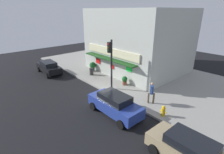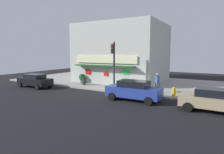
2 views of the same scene
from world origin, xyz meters
The scene contains 12 objects.
ground_plane centered at (0.00, 0.00, 0.00)m, with size 49.47×49.47×0.00m, color black.
sidewalk centered at (0.00, 6.46, 0.09)m, with size 32.98×12.92×0.17m, color gray.
corner_building centered at (-2.41, 7.52, 3.91)m, with size 10.77×9.97×7.49m.
traffic_light centered at (-0.02, 0.75, 3.28)m, with size 0.32×0.58×4.83m.
fire_hydrant centered at (6.05, 0.55, 0.58)m, with size 0.53×0.29×0.84m.
trash_can centered at (-4.53, 1.63, 0.60)m, with size 0.45×0.45×0.84m, color #2D2D2D.
pedestrian centered at (4.31, 1.41, 1.21)m, with size 0.56×0.54×1.86m.
potted_plant_by_doorway centered at (-5.58, 2.59, 0.84)m, with size 0.79×0.79×1.16m.
potted_plant_by_window centered at (0.18, 2.50, 0.67)m, with size 0.58×0.58×0.92m.
parked_car_tan centered at (9.22, -2.00, 0.81)m, with size 4.42×2.04×1.56m.
parked_car_blue centered at (3.28, -1.76, 0.85)m, with size 4.51×1.99×1.65m.
parked_car_black centered at (-8.96, -1.72, 0.80)m, with size 4.43×2.03×1.52m.
Camera 1 is at (11.66, -9.48, 7.48)m, focal length 27.69 mm.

